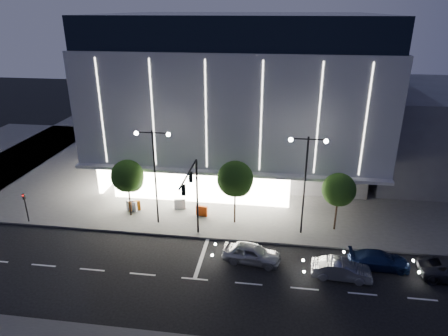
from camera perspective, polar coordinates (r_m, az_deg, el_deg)
ground at (r=32.26m, az=-7.22°, el=-13.53°), size 160.00×160.00×0.00m
sidewalk_museum at (r=52.67m, az=4.72°, el=1.28°), size 70.00×40.00×0.15m
museum at (r=48.65m, az=2.52°, el=10.88°), size 30.00×25.80×18.00m
annex_building at (r=54.32m, az=27.67°, el=4.91°), size 16.00×20.00×10.00m
traffic_mast at (r=32.30m, az=-4.43°, el=-3.02°), size 0.33×5.89×7.07m
street_lamp_west at (r=35.30m, az=-9.92°, el=0.58°), size 3.16×0.36×9.00m
street_lamp_east at (r=33.79m, az=11.59°, el=-0.54°), size 3.16×0.36×9.00m
ped_signal_far at (r=40.88m, az=-26.49°, el=-4.70°), size 0.22×0.24×3.00m
tree_left at (r=37.88m, az=-13.57°, el=-1.35°), size 3.02×3.02×5.72m
tree_mid at (r=35.45m, az=1.65°, el=-1.83°), size 3.25×3.25×6.15m
tree_right at (r=35.89m, az=16.09°, el=-3.22°), size 2.91×2.91×5.51m
car_lead at (r=31.97m, az=3.96°, el=-12.06°), size 4.79×2.43×1.56m
car_second at (r=31.51m, az=16.41°, el=-13.75°), size 4.42×1.77×1.43m
car_third at (r=33.54m, az=21.29°, el=-12.15°), size 4.60×1.92×1.33m
barrier_a at (r=40.05m, az=-12.63°, el=-5.28°), size 1.12×0.63×1.00m
barrier_b at (r=40.08m, az=-13.05°, el=-5.30°), size 1.13×0.50×1.00m
barrier_c at (r=38.22m, az=-3.20°, el=-6.14°), size 1.13×0.43×1.00m
barrier_d at (r=39.68m, az=-6.31°, el=-5.12°), size 1.13×0.46×1.00m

